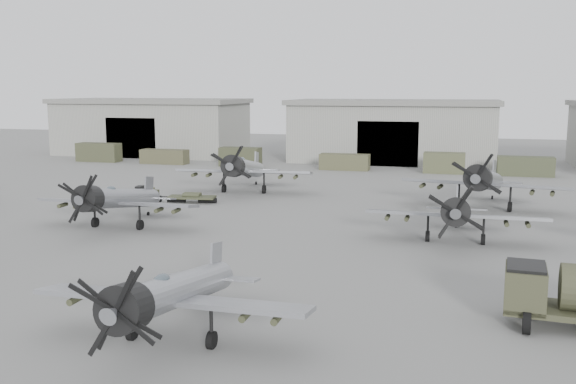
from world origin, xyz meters
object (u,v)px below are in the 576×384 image
at_px(aircraft_mid_2, 456,211).
at_px(aircraft_far_1, 485,180).
at_px(aircraft_near_1, 169,294).
at_px(aircraft_mid_1, 115,199).
at_px(tug_trailer, 164,196).
at_px(ground_crew, 154,196).
at_px(aircraft_far_0, 243,168).

bearing_deg(aircraft_mid_2, aircraft_far_1, 80.47).
height_order(aircraft_near_1, aircraft_mid_1, aircraft_mid_1).
bearing_deg(tug_trailer, ground_crew, -105.53).
height_order(aircraft_near_1, tug_trailer, aircraft_near_1).
height_order(aircraft_far_0, ground_crew, aircraft_far_0).
bearing_deg(aircraft_mid_1, aircraft_near_1, -55.84).
bearing_deg(aircraft_far_0, aircraft_mid_2, -43.67).
xyz_separation_m(aircraft_near_1, aircraft_mid_1, (-13.49, 18.94, 0.10)).
height_order(aircraft_far_1, tug_trailer, aircraft_far_1).
xyz_separation_m(aircraft_mid_2, aircraft_far_1, (2.13, 12.99, 0.38)).
bearing_deg(aircraft_near_1, aircraft_far_1, 68.50).
height_order(aircraft_mid_2, aircraft_far_1, aircraft_far_1).
xyz_separation_m(aircraft_near_1, aircraft_far_1, (12.97, 33.92, 0.44)).
bearing_deg(aircraft_mid_2, aircraft_mid_1, -175.52).
distance_m(aircraft_mid_1, aircraft_far_0, 18.43).
bearing_deg(ground_crew, aircraft_near_1, -136.64).
distance_m(aircraft_near_1, aircraft_far_0, 38.30).
bearing_deg(aircraft_mid_2, ground_crew, 163.34).
bearing_deg(ground_crew, aircraft_mid_1, -153.87).
relative_size(aircraft_near_1, ground_crew, 7.26).
xyz_separation_m(aircraft_mid_2, aircraft_far_0, (-20.69, 16.07, 0.29)).
distance_m(aircraft_far_1, tug_trailer, 28.48).
xyz_separation_m(aircraft_mid_2, tug_trailer, (-26.03, 9.27, -1.63)).
bearing_deg(ground_crew, aircraft_mid_2, -91.30).
distance_m(aircraft_mid_2, ground_crew, 27.37).
distance_m(aircraft_mid_2, aircraft_far_0, 26.20).
xyz_separation_m(aircraft_mid_2, ground_crew, (-26.21, 7.75, -1.39)).
height_order(aircraft_mid_1, aircraft_mid_2, aircraft_mid_1).
bearing_deg(aircraft_mid_1, tug_trailer, 97.31).
xyz_separation_m(aircraft_near_1, ground_crew, (-15.38, 28.68, -1.32)).
height_order(aircraft_mid_1, ground_crew, aircraft_mid_1).
bearing_deg(aircraft_mid_2, aircraft_far_0, 141.96).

